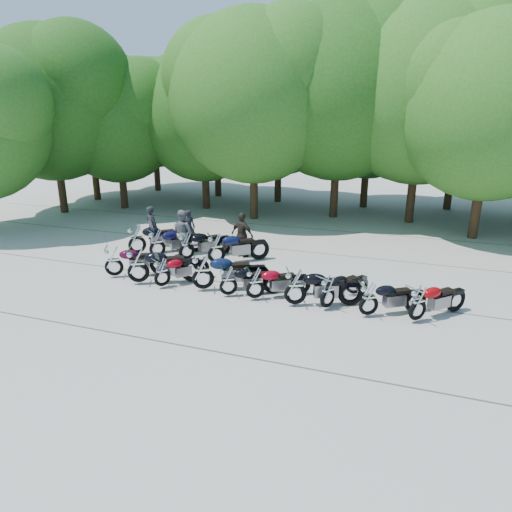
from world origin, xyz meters
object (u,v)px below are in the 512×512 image
(motorcycle_6, at_px, (296,286))
(motorcycle_5, at_px, (255,282))
(motorcycle_10, at_px, (137,238))
(motorcycle_12, at_px, (187,245))
(motorcycle_13, at_px, (216,247))
(motorcycle_1, at_px, (138,264))
(motorcycle_4, at_px, (228,280))
(motorcycle_2, at_px, (162,271))
(motorcycle_9, at_px, (418,302))
(rider_1, at_px, (183,232))
(motorcycle_7, at_px, (328,291))
(motorcycle_0, at_px, (114,260))
(rider_3, at_px, (189,227))
(motorcycle_8, at_px, (369,298))
(motorcycle_11, at_px, (157,242))
(rider_0, at_px, (152,226))
(motorcycle_3, at_px, (203,271))
(rider_2, at_px, (242,235))

(motorcycle_6, bearing_deg, motorcycle_5, 65.11)
(motorcycle_5, xyz_separation_m, motorcycle_6, (1.32, -0.06, 0.08))
(motorcycle_10, bearing_deg, motorcycle_12, -133.21)
(motorcycle_10, relative_size, motorcycle_13, 1.03)
(motorcycle_1, distance_m, motorcycle_6, 5.58)
(motorcycle_4, xyz_separation_m, motorcycle_6, (2.23, -0.03, 0.10))
(motorcycle_2, bearing_deg, motorcycle_9, -145.14)
(motorcycle_5, bearing_deg, rider_1, 16.05)
(motorcycle_2, height_order, motorcycle_7, motorcycle_7)
(motorcycle_1, xyz_separation_m, motorcycle_6, (5.57, -0.01, -0.05))
(motorcycle_0, height_order, rider_3, rider_3)
(motorcycle_2, height_order, motorcycle_8, motorcycle_8)
(motorcycle_7, xyz_separation_m, motorcycle_10, (-8.50, 2.76, 0.12))
(motorcycle_0, height_order, motorcycle_6, motorcycle_6)
(motorcycle_9, bearing_deg, motorcycle_11, 28.20)
(rider_3, bearing_deg, rider_0, 11.90)
(motorcycle_4, distance_m, motorcycle_10, 6.02)
(rider_0, bearing_deg, motorcycle_0, 125.73)
(motorcycle_8, bearing_deg, motorcycle_10, 40.12)
(motorcycle_7, bearing_deg, rider_3, -2.47)
(motorcycle_4, distance_m, rider_3, 6.36)
(motorcycle_0, distance_m, motorcycle_8, 8.99)
(motorcycle_9, relative_size, motorcycle_10, 0.85)
(motorcycle_3, relative_size, motorcycle_6, 1.06)
(motorcycle_3, xyz_separation_m, motorcycle_8, (5.40, -0.22, -0.12))
(motorcycle_0, relative_size, motorcycle_9, 1.05)
(motorcycle_8, distance_m, motorcycle_11, 9.14)
(motorcycle_7, bearing_deg, motorcycle_4, 33.24)
(motorcycle_4, xyz_separation_m, motorcycle_8, (4.43, -0.05, 0.02))
(motorcycle_8, relative_size, rider_2, 1.14)
(motorcycle_6, xyz_separation_m, motorcycle_10, (-7.52, 2.89, 0.05))
(motorcycle_5, height_order, rider_0, rider_0)
(motorcycle_8, bearing_deg, rider_2, 19.99)
(rider_3, bearing_deg, motorcycle_11, 64.63)
(motorcycle_0, distance_m, motorcycle_10, 2.69)
(motorcycle_11, xyz_separation_m, rider_1, (0.71, 0.87, 0.27))
(rider_0, bearing_deg, rider_1, -172.77)
(motorcycle_3, relative_size, rider_0, 1.40)
(motorcycle_0, xyz_separation_m, motorcycle_4, (4.56, -0.27, -0.07))
(motorcycle_1, bearing_deg, motorcycle_2, -117.57)
(motorcycle_0, height_order, motorcycle_13, motorcycle_13)
(motorcycle_8, xyz_separation_m, rider_1, (-7.99, 3.67, 0.35))
(motorcycle_7, bearing_deg, motorcycle_5, 33.28)
(motorcycle_0, height_order, motorcycle_10, motorcycle_10)
(motorcycle_6, bearing_deg, motorcycle_2, 67.57)
(motorcycle_9, bearing_deg, motorcycle_6, 44.69)
(rider_3, bearing_deg, motorcycle_5, 116.95)
(motorcycle_11, bearing_deg, motorcycle_10, 32.89)
(motorcycle_2, distance_m, motorcycle_12, 2.92)
(motorcycle_12, bearing_deg, motorcycle_5, -178.78)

